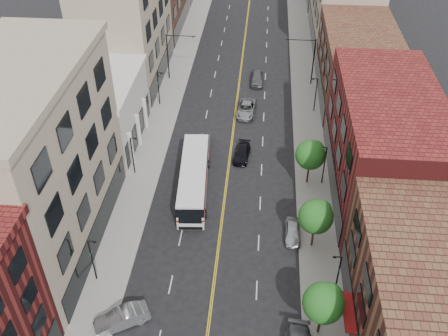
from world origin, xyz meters
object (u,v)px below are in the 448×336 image
(car_parked_far, at_px, (293,232))
(car_lane_c, at_px, (257,78))
(car_angle_b, at_px, (122,318))
(city_bus, at_px, (194,178))
(car_lane_b, at_px, (246,109))
(car_lane_a, at_px, (242,153))
(car_lane_behind, at_px, (203,145))

(car_parked_far, height_order, car_lane_c, car_lane_c)
(car_angle_b, xyz_separation_m, car_parked_far, (14.80, 11.71, -0.11))
(car_angle_b, bearing_deg, car_parked_far, 98.33)
(car_angle_b, relative_size, car_lane_c, 0.99)
(city_bus, distance_m, car_lane_b, 18.01)
(car_angle_b, distance_m, car_parked_far, 18.87)
(car_lane_a, height_order, car_lane_b, car_lane_b)
(city_bus, height_order, car_parked_far, city_bus)
(city_bus, bearing_deg, car_lane_b, 69.54)
(car_lane_b, bearing_deg, car_lane_behind, -114.35)
(car_angle_b, distance_m, car_lane_a, 26.41)
(city_bus, height_order, car_lane_behind, city_bus)
(car_lane_a, bearing_deg, car_lane_b, 95.59)
(car_lane_c, bearing_deg, car_angle_b, -103.21)
(car_lane_behind, bearing_deg, car_lane_c, -112.34)
(car_parked_far, xyz_separation_m, car_lane_a, (-5.90, 13.15, -0.04))
(car_lane_behind, height_order, car_lane_a, car_lane_behind)
(car_angle_b, xyz_separation_m, car_lane_a, (8.90, 24.86, -0.14))
(city_bus, relative_size, car_lane_a, 3.02)
(city_bus, bearing_deg, car_lane_behind, 85.10)
(car_lane_b, distance_m, car_lane_c, 9.21)
(city_bus, distance_m, car_parked_far, 12.69)
(car_lane_c, bearing_deg, car_parked_far, -82.22)
(car_parked_far, xyz_separation_m, car_lane_b, (-5.90, 23.54, 0.08))
(city_bus, height_order, car_lane_c, city_bus)
(car_parked_far, height_order, car_lane_b, car_lane_b)
(car_lane_behind, relative_size, car_lane_b, 0.87)
(city_bus, distance_m, car_lane_c, 27.13)
(car_lane_behind, distance_m, car_lane_a, 5.10)
(car_lane_a, distance_m, car_lane_c, 19.55)
(car_angle_b, bearing_deg, city_bus, 137.89)
(car_angle_b, xyz_separation_m, car_lane_c, (10.14, 44.37, 0.04))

